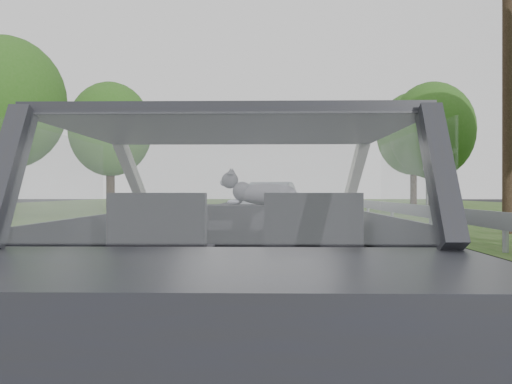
{
  "coord_description": "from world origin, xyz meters",
  "views": [
    {
      "loc": [
        0.16,
        -2.96,
        1.1
      ],
      "look_at": [
        0.09,
        0.56,
        1.09
      ],
      "focal_mm": 35.0,
      "sensor_mm": 36.0,
      "label": 1
    }
  ],
  "objects_px": {
    "subject_car": "(239,254)",
    "other_car": "(270,201)",
    "cat": "(266,193)",
    "utility_pole": "(507,87)",
    "highway_sign": "(427,187)"
  },
  "relations": [
    {
      "from": "cat",
      "to": "utility_pole",
      "type": "distance_m",
      "value": 11.59
    },
    {
      "from": "utility_pole",
      "to": "subject_car",
      "type": "bearing_deg",
      "value": -122.46
    },
    {
      "from": "subject_car",
      "to": "other_car",
      "type": "height_order",
      "value": "other_car"
    },
    {
      "from": "cat",
      "to": "utility_pole",
      "type": "relative_size",
      "value": 0.08
    },
    {
      "from": "other_car",
      "to": "utility_pole",
      "type": "bearing_deg",
      "value": -33.83
    },
    {
      "from": "subject_car",
      "to": "other_car",
      "type": "relative_size",
      "value": 0.89
    },
    {
      "from": "subject_car",
      "to": "other_car",
      "type": "xyz_separation_m",
      "value": [
        0.28,
        16.29,
        0.01
      ]
    },
    {
      "from": "cat",
      "to": "other_car",
      "type": "bearing_deg",
      "value": 100.57
    },
    {
      "from": "other_car",
      "to": "highway_sign",
      "type": "bearing_deg",
      "value": 22.87
    },
    {
      "from": "highway_sign",
      "to": "utility_pole",
      "type": "bearing_deg",
      "value": -90.96
    },
    {
      "from": "cat",
      "to": "other_car",
      "type": "xyz_separation_m",
      "value": [
        0.12,
        15.64,
        -0.35
      ]
    },
    {
      "from": "cat",
      "to": "subject_car",
      "type": "bearing_deg",
      "value": -92.57
    },
    {
      "from": "highway_sign",
      "to": "utility_pole",
      "type": "height_order",
      "value": "utility_pole"
    },
    {
      "from": "highway_sign",
      "to": "utility_pole",
      "type": "relative_size",
      "value": 0.34
    },
    {
      "from": "subject_car",
      "to": "utility_pole",
      "type": "distance_m",
      "value": 12.29
    }
  ]
}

